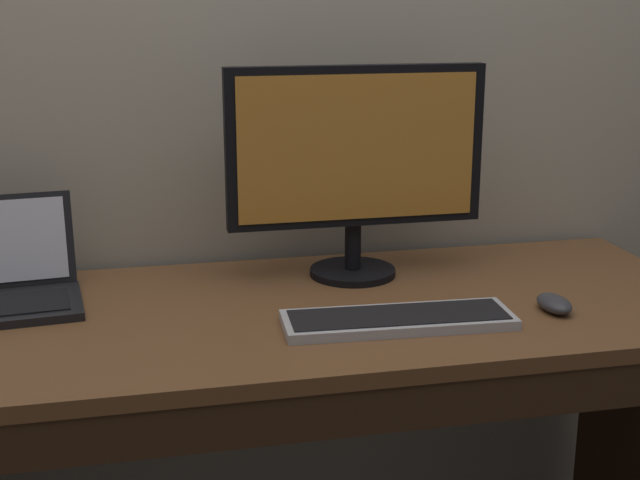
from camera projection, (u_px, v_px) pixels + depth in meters
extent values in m
cube|color=brown|center=(283.00, 315.00, 1.81)|extent=(1.83, 0.70, 0.03)
cube|color=#3D2716|center=(318.00, 415.00, 1.51)|extent=(1.75, 0.02, 0.09)
cube|color=black|center=(0.00, 308.00, 1.77)|extent=(0.34, 0.24, 0.02)
cube|color=black|center=(0.00, 305.00, 1.76)|extent=(0.28, 0.16, 0.00)
cylinder|color=black|center=(353.00, 272.00, 2.01)|extent=(0.20, 0.20, 0.02)
cylinder|color=black|center=(353.00, 245.00, 1.99)|extent=(0.04, 0.04, 0.11)
cube|color=black|center=(356.00, 146.00, 1.92)|extent=(0.57, 0.03, 0.35)
cube|color=#C67F2D|center=(358.00, 148.00, 1.90)|extent=(0.53, 0.00, 0.32)
cube|color=#BCBCC1|center=(398.00, 320.00, 1.71)|extent=(0.46, 0.16, 0.02)
cube|color=black|center=(398.00, 315.00, 1.70)|extent=(0.43, 0.14, 0.00)
ellipsoid|color=#38383D|center=(554.00, 304.00, 1.78)|extent=(0.06, 0.10, 0.03)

